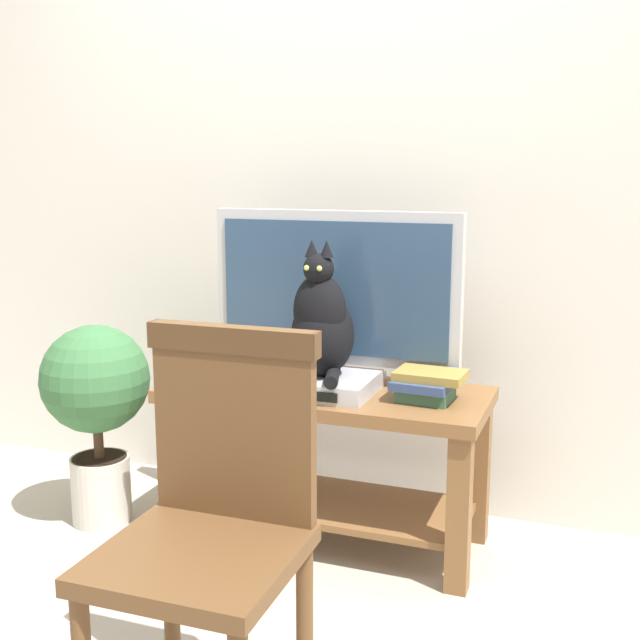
# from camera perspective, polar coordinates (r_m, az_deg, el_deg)

# --- Properties ---
(ground_plane) EXTENTS (12.00, 12.00, 0.00)m
(ground_plane) POSITION_cam_1_polar(r_m,az_deg,el_deg) (2.52, -4.42, -20.32)
(ground_plane) COLOR #ADA393
(back_wall) EXTENTS (7.00, 0.12, 2.80)m
(back_wall) POSITION_cam_1_polar(r_m,az_deg,el_deg) (3.09, 3.14, 12.61)
(back_wall) COLOR silver
(back_wall) RESTS_ON ground
(tv_stand) EXTENTS (1.12, 0.47, 0.56)m
(tv_stand) POSITION_cam_1_polar(r_m,az_deg,el_deg) (2.80, 0.36, -8.40)
(tv_stand) COLOR brown
(tv_stand) RESTS_ON ground
(tv) EXTENTS (0.89, 0.20, 0.61)m
(tv) POSITION_cam_1_polar(r_m,az_deg,el_deg) (2.77, 1.10, 1.89)
(tv) COLOR #B7B7BC
(tv) RESTS_ON tv_stand
(media_box) EXTENTS (0.35, 0.30, 0.06)m
(media_box) POSITION_cam_1_polar(r_m,az_deg,el_deg) (2.69, 0.18, -4.60)
(media_box) COLOR #BCBCC1
(media_box) RESTS_ON tv_stand
(cat) EXTENTS (0.21, 0.28, 0.46)m
(cat) POSITION_cam_1_polar(r_m,az_deg,el_deg) (2.63, 0.12, -0.32)
(cat) COLOR black
(cat) RESTS_ON media_box
(wooden_chair) EXTENTS (0.42, 0.42, 0.96)m
(wooden_chair) POSITION_cam_1_polar(r_m,az_deg,el_deg) (1.82, -7.59, -13.41)
(wooden_chair) COLOR brown
(wooden_chair) RESTS_ON ground
(book_stack) EXTENTS (0.24, 0.19, 0.10)m
(book_stack) POSITION_cam_1_polar(r_m,az_deg,el_deg) (2.62, 7.65, -4.61)
(book_stack) COLOR #38664C
(book_stack) RESTS_ON tv_stand
(potted_plant) EXTENTS (0.39, 0.39, 0.75)m
(potted_plant) POSITION_cam_1_polar(r_m,az_deg,el_deg) (3.03, -15.76, -5.40)
(potted_plant) COLOR beige
(potted_plant) RESTS_ON ground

